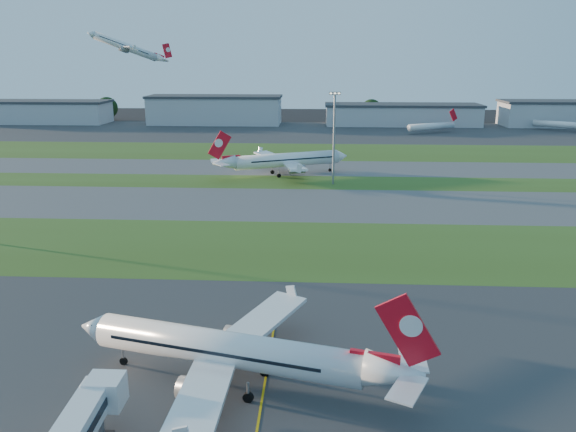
# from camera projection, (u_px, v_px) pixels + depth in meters

# --- Properties ---
(ground) EXTENTS (700.00, 700.00, 0.00)m
(ground) POSITION_uv_depth(u_px,v_px,m) (210.00, 414.00, 56.85)
(ground) COLOR black
(ground) RESTS_ON ground
(apron_near) EXTENTS (300.00, 70.00, 0.01)m
(apron_near) POSITION_uv_depth(u_px,v_px,m) (210.00, 414.00, 56.85)
(apron_near) COLOR #333335
(apron_near) RESTS_ON ground
(grass_strip_a) EXTENTS (300.00, 34.00, 0.01)m
(grass_strip_a) POSITION_uv_depth(u_px,v_px,m) (261.00, 247.00, 106.81)
(grass_strip_a) COLOR #3B541C
(grass_strip_a) RESTS_ON ground
(taxiway_a) EXTENTS (300.00, 32.00, 0.01)m
(taxiway_a) POSITION_uv_depth(u_px,v_px,m) (274.00, 204.00, 138.51)
(taxiway_a) COLOR #515154
(taxiway_a) RESTS_ON ground
(grass_strip_b) EXTENTS (300.00, 18.00, 0.01)m
(grass_strip_b) POSITION_uv_depth(u_px,v_px,m) (281.00, 182.00, 162.53)
(grass_strip_b) COLOR #3B541C
(grass_strip_b) RESTS_ON ground
(taxiway_b) EXTENTS (300.00, 26.00, 0.01)m
(taxiway_b) POSITION_uv_depth(u_px,v_px,m) (285.00, 168.00, 183.67)
(taxiway_b) COLOR #515154
(taxiway_b) RESTS_ON ground
(grass_strip_c) EXTENTS (300.00, 40.00, 0.01)m
(grass_strip_c) POSITION_uv_depth(u_px,v_px,m) (290.00, 151.00, 215.37)
(grass_strip_c) COLOR #3B541C
(grass_strip_c) RESTS_ON ground
(apron_far) EXTENTS (400.00, 80.00, 0.01)m
(apron_far) POSITION_uv_depth(u_px,v_px,m) (296.00, 132.00, 273.02)
(apron_far) COLOR #333335
(apron_far) RESTS_ON ground
(yellow_line) EXTENTS (0.25, 60.00, 0.02)m
(yellow_line) POSITION_uv_depth(u_px,v_px,m) (259.00, 416.00, 56.59)
(yellow_line) COLOR gold
(yellow_line) RESTS_ON ground
(airliner_parked) EXTENTS (37.05, 31.06, 11.77)m
(airliner_parked) POSITION_uv_depth(u_px,v_px,m) (229.00, 350.00, 61.03)
(airliner_parked) COLOR white
(airliner_parked) RESTS_ON ground
(airliner_taxiing) EXTENTS (38.64, 32.92, 12.92)m
(airliner_taxiing) POSITION_uv_depth(u_px,v_px,m) (286.00, 160.00, 171.28)
(airliner_taxiing) COLOR white
(airliner_taxiing) RESTS_ON ground
(airliner_departing) EXTENTS (34.23, 29.05, 11.29)m
(airliner_departing) POSITION_uv_depth(u_px,v_px,m) (127.00, 47.00, 262.75)
(airliner_departing) COLOR white
(mini_jet_near) EXTENTS (25.92, 15.28, 9.48)m
(mini_jet_near) POSITION_uv_depth(u_px,v_px,m) (432.00, 126.00, 266.63)
(mini_jet_near) COLOR white
(mini_jet_near) RESTS_ON ground
(mini_jet_far) EXTENTS (24.49, 17.73, 9.48)m
(mini_jet_far) POSITION_uv_depth(u_px,v_px,m) (562.00, 124.00, 273.62)
(mini_jet_far) COLOR white
(mini_jet_far) RESTS_ON ground
(light_mast_centre) EXTENTS (3.20, 0.70, 25.80)m
(light_mast_centre) POSITION_uv_depth(u_px,v_px,m) (334.00, 132.00, 155.81)
(light_mast_centre) COLOR gray
(light_mast_centre) RESTS_ON ground
(hangar_far_west) EXTENTS (91.80, 23.00, 12.20)m
(hangar_far_west) POSITION_uv_depth(u_px,v_px,m) (26.00, 112.00, 307.82)
(hangar_far_west) COLOR #A4A6AC
(hangar_far_west) RESTS_ON ground
(hangar_west) EXTENTS (71.40, 23.00, 15.20)m
(hangar_west) POSITION_uv_depth(u_px,v_px,m) (215.00, 110.00, 302.05)
(hangar_west) COLOR #A4A6AC
(hangar_west) RESTS_ON ground
(hangar_east) EXTENTS (81.60, 23.00, 11.20)m
(hangar_east) POSITION_uv_depth(u_px,v_px,m) (402.00, 114.00, 297.50)
(hangar_east) COLOR #A4A6AC
(hangar_east) RESTS_ON ground
(tree_west) EXTENTS (12.10, 12.10, 13.20)m
(tree_west) POSITION_uv_depth(u_px,v_px,m) (107.00, 108.00, 319.92)
(tree_west) COLOR black
(tree_west) RESTS_ON ground
(tree_mid_west) EXTENTS (9.90, 9.90, 10.80)m
(tree_mid_west) POSITION_uv_depth(u_px,v_px,m) (263.00, 111.00, 311.84)
(tree_mid_west) COLOR black
(tree_mid_west) RESTS_ON ground
(tree_mid_east) EXTENTS (11.55, 11.55, 12.60)m
(tree_mid_east) POSITION_uv_depth(u_px,v_px,m) (371.00, 110.00, 311.40)
(tree_mid_east) COLOR black
(tree_mid_east) RESTS_ON ground
(tree_east) EXTENTS (10.45, 10.45, 11.40)m
(tree_east) POSITION_uv_depth(u_px,v_px,m) (510.00, 112.00, 305.83)
(tree_east) COLOR black
(tree_east) RESTS_ON ground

